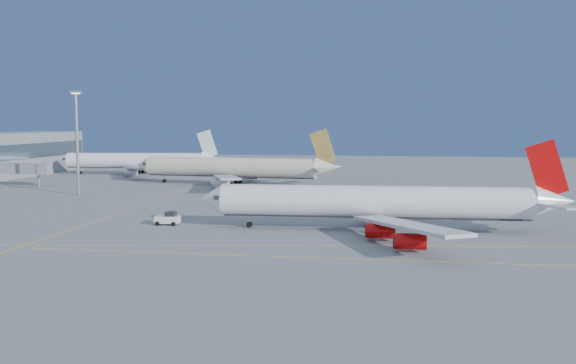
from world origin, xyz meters
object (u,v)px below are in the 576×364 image
object	(u,v)px
airliner_virgin	(382,203)
light_mast	(77,134)
airliner_third	(139,161)
airliner_etihad	(234,168)
pushback_tug	(168,219)

from	to	relation	value
airliner_virgin	light_mast	xyz separation A→B (m)	(-78.88, 42.08, 11.06)
airliner_third	light_mast	world-z (taller)	light_mast
airliner_etihad	airliner_virgin	bearing A→B (deg)	-52.23
light_mast	airliner_third	bearing A→B (deg)	98.19
airliner_etihad	light_mast	size ratio (longest dim) A/B	2.42
pushback_tug	light_mast	size ratio (longest dim) A/B	0.17
pushback_tug	light_mast	bearing A→B (deg)	132.83
airliner_virgin	airliner_third	size ratio (longest dim) A/B	1.10
airliner_third	airliner_virgin	bearing A→B (deg)	-57.07
airliner_third	light_mast	xyz separation A→B (m)	(9.25, -64.29, 11.08)
airliner_third	pushback_tug	world-z (taller)	airliner_third
airliner_virgin	airliner_third	xyz separation A→B (m)	(-88.13, 106.36, -0.03)
pushback_tug	light_mast	world-z (taller)	light_mast
light_mast	airliner_etihad	bearing A→B (deg)	43.95
airliner_virgin	airliner_third	distance (m)	138.13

